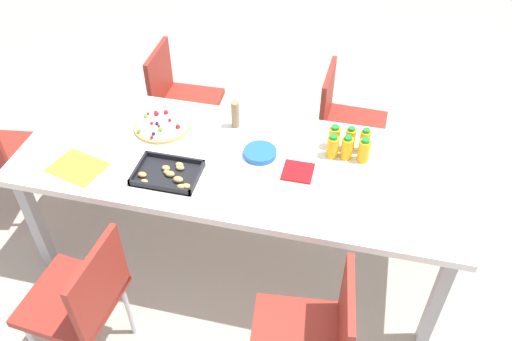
{
  "coord_description": "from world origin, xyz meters",
  "views": [
    {
      "loc": [
        -0.56,
        1.96,
        2.51
      ],
      "look_at": [
        -0.11,
        0.08,
        0.76
      ],
      "focal_mm": 37.04,
      "sensor_mm": 36.0,
      "label": 1
    }
  ],
  "objects_px": {
    "chair_far_right": "(82,297)",
    "juice_bottle_5": "(333,147)",
    "juice_bottle_4": "(347,148)",
    "snack_tray": "(169,174)",
    "fruit_pizza": "(162,125)",
    "chair_near_left": "(343,119)",
    "paper_folder": "(78,167)",
    "chair_near_right": "(178,96)",
    "juice_bottle_0": "(365,141)",
    "cardboard_tube": "(235,114)",
    "napkin_stack": "(298,172)",
    "juice_bottle_1": "(350,139)",
    "chair_far_left": "(314,335)",
    "party_table": "(239,168)",
    "plate_stack": "(260,153)",
    "juice_bottle_3": "(364,151)",
    "juice_bottle_2": "(334,137)"
  },
  "relations": [
    {
      "from": "fruit_pizza",
      "to": "chair_near_right",
      "type": "bearing_deg",
      "value": -75.98
    },
    {
      "from": "chair_near_right",
      "to": "plate_stack",
      "type": "bearing_deg",
      "value": 43.54
    },
    {
      "from": "party_table",
      "to": "juice_bottle_4",
      "type": "xyz_separation_m",
      "value": [
        -0.53,
        -0.14,
        0.12
      ]
    },
    {
      "from": "fruit_pizza",
      "to": "napkin_stack",
      "type": "bearing_deg",
      "value": 166.3
    },
    {
      "from": "chair_far_left",
      "to": "plate_stack",
      "type": "height_order",
      "value": "chair_far_left"
    },
    {
      "from": "paper_folder",
      "to": "chair_near_left",
      "type": "bearing_deg",
      "value": -139.87
    },
    {
      "from": "juice_bottle_4",
      "to": "paper_folder",
      "type": "xyz_separation_m",
      "value": [
        1.3,
        0.39,
        -0.06
      ]
    },
    {
      "from": "party_table",
      "to": "fruit_pizza",
      "type": "distance_m",
      "value": 0.51
    },
    {
      "from": "chair_far_right",
      "to": "juice_bottle_1",
      "type": "relative_size",
      "value": 5.89
    },
    {
      "from": "plate_stack",
      "to": "napkin_stack",
      "type": "xyz_separation_m",
      "value": [
        -0.21,
        0.09,
        -0.01
      ]
    },
    {
      "from": "party_table",
      "to": "juice_bottle_3",
      "type": "distance_m",
      "value": 0.64
    },
    {
      "from": "chair_near_right",
      "to": "napkin_stack",
      "type": "bearing_deg",
      "value": 47.68
    },
    {
      "from": "juice_bottle_5",
      "to": "plate_stack",
      "type": "distance_m",
      "value": 0.37
    },
    {
      "from": "chair_far_right",
      "to": "juice_bottle_5",
      "type": "xyz_separation_m",
      "value": [
        -0.98,
        -0.95,
        0.3
      ]
    },
    {
      "from": "juice_bottle_4",
      "to": "juice_bottle_5",
      "type": "xyz_separation_m",
      "value": [
        0.07,
        0.01,
        -0.0
      ]
    },
    {
      "from": "party_table",
      "to": "juice_bottle_1",
      "type": "xyz_separation_m",
      "value": [
        -0.54,
        -0.21,
        0.13
      ]
    },
    {
      "from": "cardboard_tube",
      "to": "napkin_stack",
      "type": "bearing_deg",
      "value": 143.64
    },
    {
      "from": "juice_bottle_4",
      "to": "fruit_pizza",
      "type": "xyz_separation_m",
      "value": [
        1.01,
        -0.02,
        -0.05
      ]
    },
    {
      "from": "juice_bottle_3",
      "to": "juice_bottle_5",
      "type": "bearing_deg",
      "value": 0.64
    },
    {
      "from": "snack_tray",
      "to": "juice_bottle_3",
      "type": "bearing_deg",
      "value": -159.59
    },
    {
      "from": "chair_far_left",
      "to": "juice_bottle_5",
      "type": "relative_size",
      "value": 6.31
    },
    {
      "from": "chair_far_right",
      "to": "fruit_pizza",
      "type": "distance_m",
      "value": 1.01
    },
    {
      "from": "juice_bottle_0",
      "to": "fruit_pizza",
      "type": "height_order",
      "value": "juice_bottle_0"
    },
    {
      "from": "juice_bottle_1",
      "to": "cardboard_tube",
      "type": "xyz_separation_m",
      "value": [
        0.63,
        -0.05,
        0.01
      ]
    },
    {
      "from": "juice_bottle_1",
      "to": "fruit_pizza",
      "type": "relative_size",
      "value": 0.46
    },
    {
      "from": "chair_near_left",
      "to": "juice_bottle_5",
      "type": "distance_m",
      "value": 0.73
    },
    {
      "from": "juice_bottle_5",
      "to": "snack_tray",
      "type": "relative_size",
      "value": 0.41
    },
    {
      "from": "juice_bottle_4",
      "to": "fruit_pizza",
      "type": "relative_size",
      "value": 0.44
    },
    {
      "from": "plate_stack",
      "to": "paper_folder",
      "type": "height_order",
      "value": "plate_stack"
    },
    {
      "from": "juice_bottle_4",
      "to": "snack_tray",
      "type": "xyz_separation_m",
      "value": [
        0.83,
        0.35,
        -0.05
      ]
    },
    {
      "from": "juice_bottle_3",
      "to": "juice_bottle_2",
      "type": "bearing_deg",
      "value": -24.77
    },
    {
      "from": "party_table",
      "to": "chair_near_left",
      "type": "distance_m",
      "value": 0.94
    },
    {
      "from": "chair_near_right",
      "to": "juice_bottle_0",
      "type": "xyz_separation_m",
      "value": [
        -1.25,
        0.58,
        0.31
      ]
    },
    {
      "from": "chair_near_right",
      "to": "party_table",
      "type": "bearing_deg",
      "value": 37.27
    },
    {
      "from": "plate_stack",
      "to": "chair_near_right",
      "type": "bearing_deg",
      "value": -45.25
    },
    {
      "from": "juice_bottle_5",
      "to": "snack_tray",
      "type": "height_order",
      "value": "juice_bottle_5"
    },
    {
      "from": "snack_tray",
      "to": "napkin_stack",
      "type": "height_order",
      "value": "snack_tray"
    },
    {
      "from": "juice_bottle_4",
      "to": "snack_tray",
      "type": "distance_m",
      "value": 0.9
    },
    {
      "from": "chair_near_left",
      "to": "chair_far_left",
      "type": "distance_m",
      "value": 1.55
    },
    {
      "from": "fruit_pizza",
      "to": "plate_stack",
      "type": "distance_m",
      "value": 0.59
    },
    {
      "from": "chair_far_right",
      "to": "juice_bottle_3",
      "type": "xyz_separation_m",
      "value": [
        -1.13,
        -0.95,
        0.3
      ]
    },
    {
      "from": "chair_near_right",
      "to": "juice_bottle_1",
      "type": "relative_size",
      "value": 5.89
    },
    {
      "from": "juice_bottle_0",
      "to": "juice_bottle_4",
      "type": "distance_m",
      "value": 0.11
    },
    {
      "from": "juice_bottle_3",
      "to": "cardboard_tube",
      "type": "distance_m",
      "value": 0.72
    },
    {
      "from": "chair_near_left",
      "to": "paper_folder",
      "type": "xyz_separation_m",
      "value": [
        1.24,
        1.05,
        0.24
      ]
    },
    {
      "from": "chair_near_left",
      "to": "napkin_stack",
      "type": "relative_size",
      "value": 5.53
    },
    {
      "from": "chair_near_left",
      "to": "party_table",
      "type": "bearing_deg",
      "value": -28.52
    },
    {
      "from": "party_table",
      "to": "fruit_pizza",
      "type": "bearing_deg",
      "value": -19.06
    },
    {
      "from": "plate_stack",
      "to": "paper_folder",
      "type": "bearing_deg",
      "value": 19.48
    },
    {
      "from": "juice_bottle_0",
      "to": "juice_bottle_3",
      "type": "height_order",
      "value": "juice_bottle_0"
    }
  ]
}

